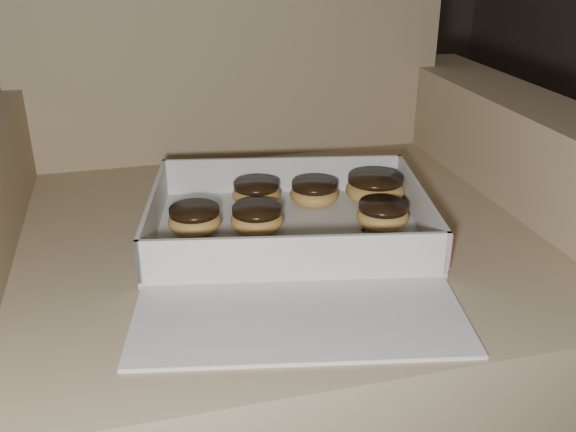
# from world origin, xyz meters

# --- Properties ---
(armchair) EXTENTS (1.00, 0.85, 1.05)m
(armchair) POSITION_xyz_m (0.50, 0.24, 0.33)
(armchair) COLOR #8F785B
(armchair) RESTS_ON floor
(bakery_box) EXTENTS (0.47, 0.52, 0.07)m
(bakery_box) POSITION_xyz_m (0.51, 0.09, 0.48)
(bakery_box) COLOR silver
(bakery_box) RESTS_ON armchair
(donut_a) EXTENTS (0.08, 0.08, 0.04)m
(donut_a) POSITION_xyz_m (0.49, 0.23, 0.50)
(donut_a) COLOR gold
(donut_a) RESTS_ON bakery_box
(donut_b) EXTENTS (0.09, 0.09, 0.05)m
(donut_b) POSITION_xyz_m (0.67, 0.19, 0.50)
(donut_b) COLOR gold
(donut_b) RESTS_ON bakery_box
(donut_c) EXTENTS (0.08, 0.08, 0.04)m
(donut_c) POSITION_xyz_m (0.47, 0.13, 0.50)
(donut_c) COLOR gold
(donut_c) RESTS_ON bakery_box
(donut_d) EXTENTS (0.08, 0.08, 0.04)m
(donut_d) POSITION_xyz_m (0.65, 0.10, 0.50)
(donut_d) COLOR gold
(donut_d) RESTS_ON bakery_box
(donut_e) EXTENTS (0.08, 0.08, 0.04)m
(donut_e) POSITION_xyz_m (0.39, 0.15, 0.50)
(donut_e) COLOR gold
(donut_e) RESTS_ON bakery_box
(donut_f) EXTENTS (0.08, 0.08, 0.04)m
(donut_f) POSITION_xyz_m (0.58, 0.20, 0.50)
(donut_f) COLOR gold
(donut_f) RESTS_ON bakery_box
(crumb_a) EXTENTS (0.01, 0.01, 0.00)m
(crumb_a) POSITION_xyz_m (0.33, 0.06, 0.48)
(crumb_a) COLOR black
(crumb_a) RESTS_ON bakery_box
(crumb_b) EXTENTS (0.01, 0.01, 0.00)m
(crumb_b) POSITION_xyz_m (0.62, 0.09, 0.48)
(crumb_b) COLOR black
(crumb_b) RESTS_ON bakery_box
(crumb_c) EXTENTS (0.01, 0.01, 0.00)m
(crumb_c) POSITION_xyz_m (0.50, 0.02, 0.48)
(crumb_c) COLOR black
(crumb_c) RESTS_ON bakery_box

